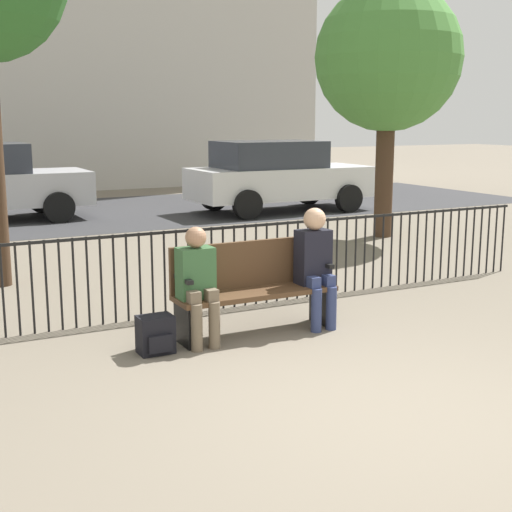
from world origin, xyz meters
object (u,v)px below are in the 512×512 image
Objects in this scene: backpack at (156,335)px; parked_car_1 at (277,175)px; tree_0 at (388,59)px; park_bench at (252,285)px; seated_person_0 at (198,280)px; seated_person_1 at (315,260)px.

backpack is 10.20m from parked_car_1.
tree_0 is (5.92, 4.34, 2.97)m from backpack.
parked_car_1 is (-0.00, 3.94, -2.30)m from tree_0.
parked_car_1 reaches higher than park_bench.
backpack is at bearing -125.55° from parked_car_1.
seated_person_0 is 0.27× the size of parked_car_1.
seated_person_1 is at bearing -116.81° from parked_car_1.
seated_person_1 is 0.28× the size of tree_0.
park_bench is at bearing 11.51° from seated_person_0.
seated_person_0 is 9.89m from parked_car_1.
seated_person_0 is at bearing 6.25° from backpack.
seated_person_0 is at bearing -168.49° from park_bench.
park_bench is 0.71m from seated_person_1.
seated_person_1 is 1.84m from backpack.
parked_car_1 is (5.47, 8.23, 0.20)m from seated_person_0.
seated_person_1 is 3.51× the size of backpack.
backpack is 0.08× the size of tree_0.
seated_person_0 is (-0.65, -0.13, 0.15)m from park_bench.
tree_0 is at bearing 36.26° from backpack.
backpack is at bearing -170.63° from park_bench.
backpack is 7.92m from tree_0.
seated_person_1 is at bearing 0.26° from seated_person_0.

